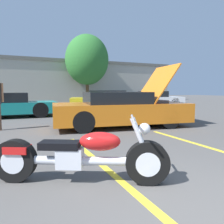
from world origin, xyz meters
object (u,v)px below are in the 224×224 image
at_px(tree_background, 87,60).
at_px(parked_car_mid_right_row, 109,101).
at_px(parked_car_right_row, 154,99).
at_px(parked_car_mid_left_row, 10,105).
at_px(show_car_hood_open, 121,109).
at_px(motorcycle, 80,156).

bearing_deg(tree_background, parked_car_mid_right_row, -99.51).
relative_size(parked_car_right_row, parked_car_mid_left_row, 1.08).
bearing_deg(parked_car_mid_right_row, tree_background, 98.83).
height_order(show_car_hood_open, parked_car_right_row, show_car_hood_open).
bearing_deg(parked_car_mid_left_row, tree_background, 55.73).
height_order(tree_background, parked_car_right_row, tree_background).
bearing_deg(parked_car_right_row, motorcycle, -117.85).
height_order(tree_background, parked_car_mid_left_row, tree_background).
bearing_deg(motorcycle, show_car_hood_open, 83.60).
xyz_separation_m(show_car_hood_open, parked_car_mid_right_row, (1.77, 5.17, -0.01)).
bearing_deg(show_car_hood_open, tree_background, 85.71).
distance_m(tree_background, parked_car_mid_left_row, 12.35).
bearing_deg(parked_car_mid_right_row, show_car_hood_open, -90.60).
bearing_deg(parked_car_mid_left_row, parked_car_right_row, 16.91).
relative_size(tree_background, show_car_hood_open, 1.36).
relative_size(tree_background, motorcycle, 2.93).
bearing_deg(show_car_hood_open, parked_car_right_row, 57.02).
xyz_separation_m(motorcycle, show_car_hood_open, (2.65, 3.98, 0.24)).
xyz_separation_m(tree_background, parked_car_mid_right_row, (-1.50, -8.96, -3.62)).
bearing_deg(motorcycle, parked_car_right_row, 78.13).
distance_m(parked_car_mid_left_row, parked_car_mid_right_row, 5.47).
bearing_deg(parked_car_mid_left_row, parked_car_mid_right_row, 7.88).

